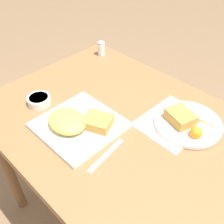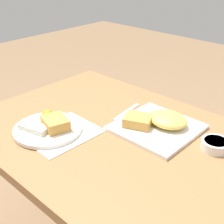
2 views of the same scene
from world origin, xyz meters
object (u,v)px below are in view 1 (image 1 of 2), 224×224
at_px(plate_oval_far, 188,122).
at_px(sauce_ramekin, 39,100).
at_px(butter_knife, 106,155).
at_px(salt_shaker, 101,49).
at_px(plate_square_near, 77,123).

height_order(plate_oval_far, sauce_ramekin, plate_oval_far).
bearing_deg(butter_knife, sauce_ramekin, 82.67).
xyz_separation_m(plate_oval_far, salt_shaker, (-0.61, 0.15, 0.01)).
height_order(plate_square_near, sauce_ramekin, plate_square_near).
bearing_deg(plate_oval_far, salt_shaker, 166.46).
height_order(sauce_ramekin, salt_shaker, salt_shaker).
distance_m(sauce_ramekin, butter_knife, 0.38).
distance_m(plate_square_near, salt_shaker, 0.54).
height_order(plate_square_near, butter_knife, plate_square_near).
bearing_deg(plate_square_near, butter_knife, -6.85).
distance_m(plate_square_near, butter_knife, 0.17).
height_order(plate_oval_far, salt_shaker, salt_shaker).
height_order(plate_square_near, salt_shaker, salt_shaker).
xyz_separation_m(plate_square_near, sauce_ramekin, (-0.22, -0.02, -0.00)).
relative_size(sauce_ramekin, butter_knife, 0.54).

